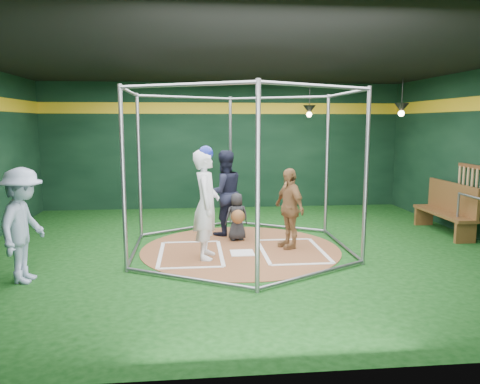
{
  "coord_description": "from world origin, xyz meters",
  "views": [
    {
      "loc": [
        -0.9,
        -8.65,
        2.41
      ],
      "look_at": [
        0.0,
        0.1,
        1.1
      ],
      "focal_mm": 35.0,
      "sensor_mm": 36.0,
      "label": 1
    }
  ],
  "objects": [
    {
      "name": "steel_railing",
      "position": [
        4.55,
        -0.24,
        0.66
      ],
      "size": [
        0.05,
        1.15,
        0.99
      ],
      "color": "gray",
      "rests_on": "ground"
    },
    {
      "name": "batter_box_left",
      "position": [
        -0.95,
        -0.25,
        0.02
      ],
      "size": [
        1.17,
        1.77,
        0.01
      ],
      "color": "white",
      "rests_on": "clay_disc"
    },
    {
      "name": "pendant_lamp_far",
      "position": [
        4.0,
        2.0,
        2.74
      ],
      "size": [
        0.34,
        0.34,
        0.9
      ],
      "color": "black",
      "rests_on": "room_shell"
    },
    {
      "name": "batting_cage",
      "position": [
        -0.0,
        -0.0,
        1.5
      ],
      "size": [
        4.05,
        4.67,
        3.0
      ],
      "color": "gray",
      "rests_on": "ground"
    },
    {
      "name": "bystander_blue",
      "position": [
        -3.45,
        -1.46,
        0.88
      ],
      "size": [
        0.76,
        1.19,
        1.75
      ],
      "primitive_type": "imported",
      "rotation": [
        0.0,
        0.0,
        1.47
      ],
      "color": "#96A9C7",
      "rests_on": "ground"
    },
    {
      "name": "batter_box_right",
      "position": [
        0.95,
        -0.25,
        0.02
      ],
      "size": [
        1.17,
        1.77,
        0.01
      ],
      "color": "white",
      "rests_on": "clay_disc"
    },
    {
      "name": "umpire",
      "position": [
        -0.23,
        1.21,
        0.92
      ],
      "size": [
        1.06,
        0.94,
        1.82
      ],
      "primitive_type": "imported",
      "rotation": [
        0.0,
        0.0,
        3.48
      ],
      "color": "black",
      "rests_on": "clay_disc"
    },
    {
      "name": "catcher_figure",
      "position": [
        -0.0,
        0.66,
        0.51
      ],
      "size": [
        0.53,
        0.59,
        0.98
      ],
      "color": "black",
      "rests_on": "clay_disc"
    },
    {
      "name": "batter_figure",
      "position": [
        -0.66,
        -0.51,
        1.0
      ],
      "size": [
        0.54,
        0.75,
        2.0
      ],
      "color": "white",
      "rests_on": "clay_disc"
    },
    {
      "name": "bat_rack",
      "position": [
        4.93,
        0.4,
        1.05
      ],
      "size": [
        0.07,
        1.25,
        0.98
      ],
      "color": "brown",
      "rests_on": "room_shell"
    },
    {
      "name": "visitor_leopard",
      "position": [
        0.94,
        0.03,
        0.78
      ],
      "size": [
        0.67,
        0.98,
        1.54
      ],
      "primitive_type": "imported",
      "rotation": [
        0.0,
        0.0,
        -1.21
      ],
      "color": "tan",
      "rests_on": "clay_disc"
    },
    {
      "name": "pendant_lamp_near",
      "position": [
        2.2,
        3.6,
        2.74
      ],
      "size": [
        0.34,
        0.34,
        0.9
      ],
      "color": "black",
      "rests_on": "room_shell"
    },
    {
      "name": "clay_disc",
      "position": [
        0.0,
        0.0,
        0.01
      ],
      "size": [
        3.8,
        3.8,
        0.01
      ],
      "primitive_type": "cylinder",
      "color": "brown",
      "rests_on": "ground"
    },
    {
      "name": "home_plate",
      "position": [
        0.0,
        -0.3,
        0.02
      ],
      "size": [
        0.43,
        0.43,
        0.01
      ],
      "primitive_type": "cube",
      "color": "white",
      "rests_on": "clay_disc"
    },
    {
      "name": "room_shell",
      "position": [
        0.0,
        0.01,
        1.75
      ],
      "size": [
        10.1,
        9.1,
        3.53
      ],
      "color": "black",
      "rests_on": "ground"
    },
    {
      "name": "dugout_bench",
      "position": [
        4.64,
        0.86,
        0.57
      ],
      "size": [
        0.45,
        1.92,
        1.12
      ],
      "color": "brown",
      "rests_on": "ground"
    }
  ]
}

